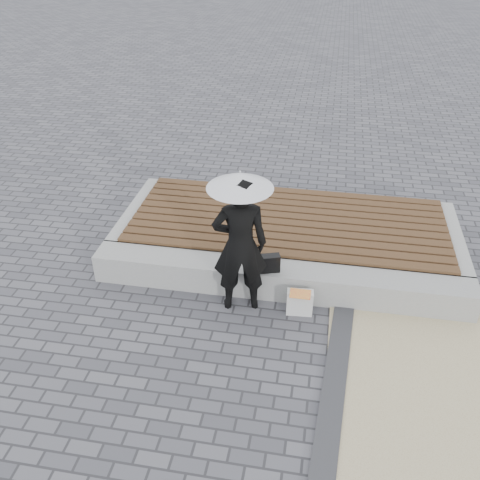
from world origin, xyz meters
name	(u,v)px	position (x,y,z in m)	size (l,w,h in m)	color
ground	(261,381)	(0.00, 0.00, 0.00)	(80.00, 80.00, 0.00)	#525257
edging_band	(328,428)	(0.75, -0.50, 0.02)	(0.25, 5.20, 0.04)	#323336
seating_ledge	(278,279)	(0.00, 1.60, 0.20)	(5.00, 0.45, 0.40)	#9A9A96
timber_platform	(288,232)	(0.00, 2.80, 0.20)	(5.00, 2.00, 0.40)	#9B9B96
timber_decking	(288,220)	(0.00, 2.80, 0.42)	(4.60, 2.00, 0.04)	#51361F
woman	(240,245)	(-0.45, 1.24, 0.92)	(0.67, 0.44, 1.85)	black
parasol	(240,180)	(-0.45, 1.24, 1.79)	(0.77, 0.77, 0.98)	#B0B0B5
handbag	(267,264)	(-0.15, 1.49, 0.52)	(0.34, 0.12, 0.24)	black
canvas_tote	(300,302)	(0.31, 1.21, 0.17)	(0.33, 0.14, 0.34)	silver
magazine	(300,294)	(0.31, 1.16, 0.35)	(0.26, 0.19, 0.01)	red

